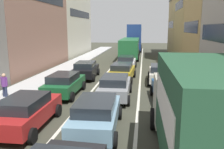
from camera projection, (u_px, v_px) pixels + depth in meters
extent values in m
cube|color=#B5B5B5|center=(57.00, 72.00, 23.77)|extent=(2.60, 64.00, 0.14)
cube|color=silver|center=(106.00, 74.00, 23.13)|extent=(0.16, 60.00, 0.01)
cube|color=silver|center=(141.00, 75.00, 22.69)|extent=(0.16, 60.00, 0.01)
cube|color=#936B5B|center=(13.00, 4.00, 25.07)|extent=(7.00, 14.57, 13.89)
cube|color=beige|center=(61.00, 18.00, 39.50)|extent=(7.00, 14.57, 12.15)
cube|color=black|center=(81.00, 14.00, 38.92)|extent=(0.02, 11.73, 1.10)
cube|color=tan|center=(192.00, 27.00, 39.79)|extent=(7.00, 8.70, 9.09)
cube|color=black|center=(171.00, 25.00, 40.16)|extent=(0.02, 7.04, 1.10)
cube|color=tan|center=(206.00, 10.00, 30.81)|extent=(7.00, 8.70, 13.44)
cube|color=black|center=(179.00, 5.00, 31.14)|extent=(0.02, 7.04, 1.10)
cube|color=black|center=(190.00, 27.00, 23.14)|extent=(0.02, 7.04, 1.10)
cube|color=black|center=(216.00, 33.00, 14.66)|extent=(0.02, 7.04, 1.10)
cube|color=#B7B29E|center=(183.00, 100.00, 10.16)|extent=(2.43, 2.43, 1.90)
cube|color=black|center=(179.00, 85.00, 11.27)|extent=(2.02, 0.05, 0.70)
cube|color=#234C33|center=(208.00, 115.00, 6.36)|extent=(2.46, 5.47, 2.80)
cube|color=white|center=(163.00, 103.00, 6.45)|extent=(0.08, 4.48, 0.90)
cylinder|color=black|center=(154.00, 119.00, 10.57)|extent=(0.31, 0.96, 0.96)
cylinder|color=black|center=(210.00, 121.00, 10.28)|extent=(0.31, 0.96, 0.96)
cube|color=#759EB7|center=(97.00, 116.00, 10.37)|extent=(1.96, 4.36, 0.70)
cube|color=#1E2328|center=(96.00, 105.00, 10.06)|extent=(1.67, 2.47, 0.52)
cylinder|color=black|center=(83.00, 111.00, 11.95)|extent=(0.24, 0.65, 0.64)
cylinder|color=black|center=(119.00, 113.00, 11.78)|extent=(0.24, 0.65, 0.64)
cylinder|color=black|center=(67.00, 138.00, 9.09)|extent=(0.24, 0.65, 0.64)
cylinder|color=black|center=(114.00, 140.00, 8.92)|extent=(0.24, 0.65, 0.64)
cube|color=#A51E1E|center=(27.00, 113.00, 10.72)|extent=(1.84, 4.32, 0.70)
cube|color=#1E2328|center=(24.00, 103.00, 10.42)|extent=(1.61, 2.42, 0.52)
cylinder|color=black|center=(24.00, 109.00, 12.33)|extent=(0.23, 0.64, 0.64)
cylinder|color=black|center=(58.00, 110.00, 12.10)|extent=(0.23, 0.64, 0.64)
cylinder|color=black|center=(32.00, 136.00, 9.26)|extent=(0.23, 0.64, 0.64)
cube|color=gray|center=(115.00, 88.00, 15.21)|extent=(1.87, 4.33, 0.70)
cube|color=#1E2328|center=(115.00, 80.00, 14.90)|extent=(1.62, 2.43, 0.52)
cylinder|color=black|center=(104.00, 87.00, 16.80)|extent=(0.23, 0.64, 0.64)
cylinder|color=black|center=(130.00, 88.00, 16.59)|extent=(0.23, 0.64, 0.64)
cylinder|color=black|center=(97.00, 99.00, 13.96)|extent=(0.23, 0.64, 0.64)
cylinder|color=black|center=(128.00, 101.00, 13.75)|extent=(0.23, 0.64, 0.64)
cube|color=#19592D|center=(65.00, 85.00, 15.95)|extent=(1.82, 4.31, 0.70)
cube|color=#1E2328|center=(63.00, 78.00, 15.65)|extent=(1.59, 2.41, 0.52)
cylinder|color=black|center=(59.00, 85.00, 17.56)|extent=(0.22, 0.64, 0.64)
cylinder|color=black|center=(83.00, 85.00, 17.33)|extent=(0.22, 0.64, 0.64)
cylinder|color=black|center=(43.00, 96.00, 14.72)|extent=(0.22, 0.64, 0.64)
cylinder|color=black|center=(72.00, 97.00, 14.48)|extent=(0.22, 0.64, 0.64)
cube|color=#B29319|center=(122.00, 73.00, 20.34)|extent=(2.02, 4.39, 0.70)
cube|color=#1E2328|center=(122.00, 67.00, 20.04)|extent=(1.71, 2.49, 0.52)
cylinder|color=black|center=(115.00, 73.00, 21.99)|extent=(0.25, 0.65, 0.64)
cylinder|color=black|center=(134.00, 74.00, 21.66)|extent=(0.25, 0.65, 0.64)
cylinder|color=black|center=(108.00, 80.00, 19.17)|extent=(0.25, 0.65, 0.64)
cylinder|color=black|center=(131.00, 81.00, 18.84)|extent=(0.25, 0.65, 0.64)
cube|color=black|center=(86.00, 71.00, 21.31)|extent=(2.03, 4.39, 0.70)
cube|color=#1E2328|center=(85.00, 65.00, 21.01)|extent=(1.71, 2.49, 0.52)
cylinder|color=black|center=(79.00, 71.00, 22.88)|extent=(0.25, 0.65, 0.64)
cylinder|color=black|center=(98.00, 72.00, 22.74)|extent=(0.25, 0.65, 0.64)
cylinder|color=black|center=(72.00, 78.00, 20.02)|extent=(0.25, 0.65, 0.64)
cylinder|color=black|center=(93.00, 78.00, 19.88)|extent=(0.25, 0.65, 0.64)
cube|color=silver|center=(127.00, 63.00, 25.74)|extent=(1.85, 4.32, 0.70)
cube|color=#1E2328|center=(126.00, 59.00, 25.43)|extent=(1.61, 2.43, 0.52)
cylinder|color=black|center=(120.00, 64.00, 27.35)|extent=(0.23, 0.64, 0.64)
cylinder|color=black|center=(136.00, 65.00, 27.09)|extent=(0.23, 0.64, 0.64)
cylinder|color=black|center=(117.00, 69.00, 24.52)|extent=(0.23, 0.64, 0.64)
cylinder|color=black|center=(134.00, 69.00, 24.26)|extent=(0.23, 0.64, 0.64)
cube|color=#194C8C|center=(170.00, 92.00, 14.34)|extent=(2.07, 4.41, 0.70)
cube|color=#1E2328|center=(171.00, 83.00, 14.03)|extent=(1.74, 2.51, 0.52)
cylinder|color=black|center=(152.00, 91.00, 15.90)|extent=(0.26, 0.65, 0.64)
cylinder|color=black|center=(180.00, 91.00, 15.78)|extent=(0.26, 0.65, 0.64)
cylinder|color=black|center=(157.00, 104.00, 13.04)|extent=(0.26, 0.65, 0.64)
cylinder|color=black|center=(191.00, 105.00, 12.91)|extent=(0.26, 0.65, 0.64)
cube|color=beige|center=(160.00, 75.00, 19.54)|extent=(1.91, 4.35, 0.70)
cube|color=#1E2328|center=(161.00, 68.00, 19.24)|extent=(1.65, 2.45, 0.52)
cylinder|color=black|center=(149.00, 75.00, 21.17)|extent=(0.24, 0.65, 0.64)
cylinder|color=black|center=(170.00, 76.00, 20.88)|extent=(0.24, 0.65, 0.64)
cylinder|color=black|center=(149.00, 82.00, 18.34)|extent=(0.24, 0.65, 0.64)
cylinder|color=black|center=(173.00, 83.00, 18.05)|extent=(0.24, 0.65, 0.64)
cube|color=#1E6033|center=(130.00, 47.00, 34.70)|extent=(2.56, 10.51, 2.40)
cube|color=black|center=(130.00, 45.00, 34.63)|extent=(2.58, 9.88, 0.70)
cylinder|color=black|center=(124.00, 52.00, 38.77)|extent=(0.31, 1.00, 1.00)
cylinder|color=black|center=(139.00, 53.00, 38.45)|extent=(0.31, 1.00, 1.00)
cylinder|color=black|center=(119.00, 58.00, 32.02)|extent=(0.31, 1.00, 1.00)
cylinder|color=black|center=(138.00, 58.00, 31.71)|extent=(0.31, 1.00, 1.00)
cube|color=navy|center=(135.00, 42.00, 46.12)|extent=(2.62, 10.53, 2.40)
cube|color=black|center=(135.00, 40.00, 46.05)|extent=(2.65, 9.90, 0.70)
cube|color=navy|center=(135.00, 30.00, 45.68)|extent=(2.62, 10.53, 2.16)
cube|color=black|center=(135.00, 29.00, 45.63)|extent=(2.65, 9.90, 0.64)
cylinder|color=black|center=(129.00, 47.00, 50.18)|extent=(0.31, 1.00, 1.00)
cylinder|color=black|center=(141.00, 47.00, 49.89)|extent=(0.31, 1.00, 1.00)
cylinder|color=black|center=(127.00, 50.00, 43.44)|extent=(0.31, 1.00, 1.00)
cylinder|color=black|center=(141.00, 50.00, 43.14)|extent=(0.31, 1.00, 1.00)
cylinder|color=#262D47|center=(4.00, 92.00, 15.14)|extent=(0.16, 0.16, 0.82)
cylinder|color=#262D47|center=(6.00, 93.00, 15.07)|extent=(0.16, 0.16, 0.82)
cylinder|color=#66337F|center=(4.00, 82.00, 14.97)|extent=(0.34, 0.34, 0.60)
sphere|color=tan|center=(4.00, 75.00, 14.88)|extent=(0.24, 0.24, 0.24)
cylinder|color=#66337F|center=(1.00, 81.00, 15.04)|extent=(0.10, 0.10, 0.55)
cylinder|color=#66337F|center=(7.00, 82.00, 14.88)|extent=(0.10, 0.10, 0.55)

